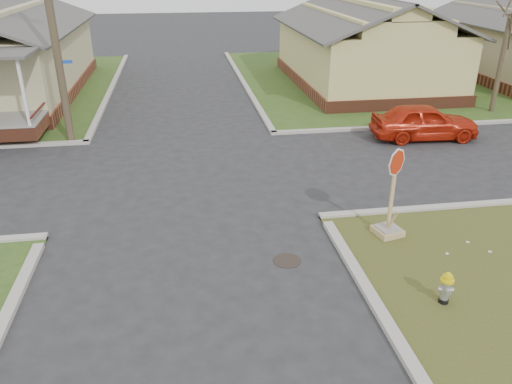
{
  "coord_description": "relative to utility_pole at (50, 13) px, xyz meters",
  "views": [
    {
      "loc": [
        -0.01,
        -10.04,
        6.32
      ],
      "look_at": [
        1.7,
        1.0,
        1.1
      ],
      "focal_mm": 35.0,
      "sensor_mm": 36.0,
      "label": 1
    }
  ],
  "objects": [
    {
      "name": "ground",
      "position": [
        4.2,
        -8.9,
        -4.66
      ],
      "size": [
        120.0,
        120.0,
        0.0
      ],
      "primitive_type": "plane",
      "color": "#262628",
      "rests_on": "ground"
    },
    {
      "name": "curbs",
      "position": [
        4.2,
        -3.9,
        -4.66
      ],
      "size": [
        80.0,
        40.0,
        0.12
      ],
      "primitive_type": null,
      "color": "#AAA599",
      "rests_on": "ground"
    },
    {
      "name": "manhole",
      "position": [
        6.4,
        -9.4,
        -4.66
      ],
      "size": [
        0.64,
        0.64,
        0.01
      ],
      "primitive_type": "cylinder",
      "color": "black",
      "rests_on": "ground"
    },
    {
      "name": "side_house_yellow",
      "position": [
        14.2,
        7.6,
        -2.47
      ],
      "size": [
        7.6,
        11.6,
        4.7
      ],
      "color": "brown",
      "rests_on": "ground"
    },
    {
      "name": "utility_pole",
      "position": [
        0.0,
        0.0,
        0.0
      ],
      "size": [
        1.8,
        0.28,
        9.0
      ],
      "color": "#423626",
      "rests_on": "ground"
    },
    {
      "name": "tree_mid_right",
      "position": [
        18.2,
        1.3,
        -2.51
      ],
      "size": [
        0.22,
        0.22,
        4.2
      ],
      "primitive_type": "cylinder",
      "color": "#423626",
      "rests_on": "verge_far_right"
    },
    {
      "name": "fire_hydrant",
      "position": [
        9.17,
        -11.45,
        -4.22
      ],
      "size": [
        0.27,
        0.27,
        0.72
      ],
      "rotation": [
        0.0,
        0.0,
        -0.29
      ],
      "color": "black",
      "rests_on": "ground"
    },
    {
      "name": "stop_sign",
      "position": [
        9.14,
        -8.65,
        -4.12
      ],
      "size": [
        0.65,
        0.63,
        2.29
      ],
      "rotation": [
        0.0,
        0.0,
        0.23
      ],
      "color": "tan",
      "rests_on": "ground"
    },
    {
      "name": "red_sedan",
      "position": [
        13.41,
        -1.7,
        -3.98
      ],
      "size": [
        4.1,
        1.87,
        1.36
      ],
      "primitive_type": "imported",
      "rotation": [
        0.0,
        0.0,
        1.51
      ],
      "color": "red",
      "rests_on": "ground"
    }
  ]
}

